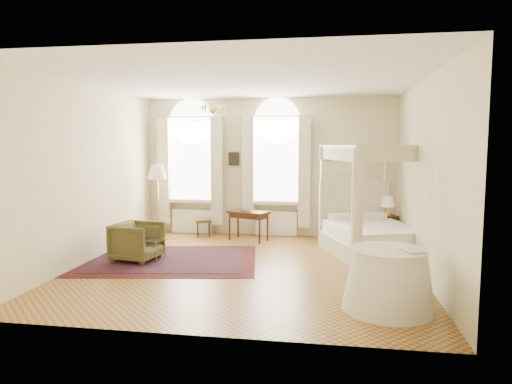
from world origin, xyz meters
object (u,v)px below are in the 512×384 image
at_px(nightstand, 385,229).
at_px(armchair, 137,242).
at_px(canopy_bed, 373,230).
at_px(floor_lamp, 157,176).
at_px(side_table, 388,280).
at_px(writing_desk, 248,215).
at_px(coffee_table, 149,242).
at_px(stool, 203,222).

distance_m(nightstand, armchair, 5.35).
relative_size(canopy_bed, floor_lamp, 1.41).
bearing_deg(canopy_bed, side_table, -91.34).
distance_m(canopy_bed, nightstand, 1.19).
relative_size(nightstand, side_table, 0.52).
xyz_separation_m(writing_desk, armchair, (-1.76, -2.13, -0.22)).
height_order(nightstand, armchair, armchair).
xyz_separation_m(armchair, side_table, (4.37, -1.89, 0.04)).
distance_m(coffee_table, side_table, 4.65).
xyz_separation_m(armchair, coffee_table, (0.19, 0.14, -0.02)).
relative_size(stool, side_table, 0.38).
distance_m(nightstand, floor_lamp, 5.30).
xyz_separation_m(writing_desk, floor_lamp, (-2.10, -0.17, 0.89)).
bearing_deg(nightstand, writing_desk, -176.43).
height_order(writing_desk, floor_lamp, floor_lamp).
height_order(canopy_bed, writing_desk, canopy_bed).
bearing_deg(floor_lamp, canopy_bed, -8.97).
height_order(floor_lamp, side_table, floor_lamp).
bearing_deg(side_table, writing_desk, 122.93).
distance_m(armchair, coffee_table, 0.23).
distance_m(armchair, side_table, 4.76).
distance_m(writing_desk, floor_lamp, 2.29).
bearing_deg(stool, armchair, -104.21).
bearing_deg(stool, canopy_bed, -17.60).
bearing_deg(canopy_bed, stool, 162.40).
bearing_deg(writing_desk, armchair, -129.52).
xyz_separation_m(nightstand, stool, (-4.21, 0.10, 0.04)).
height_order(writing_desk, coffee_table, writing_desk).
distance_m(floor_lamp, side_table, 6.18).
bearing_deg(stool, nightstand, -1.31).
height_order(coffee_table, floor_lamp, floor_lamp).
relative_size(coffee_table, floor_lamp, 0.36).
relative_size(writing_desk, side_table, 0.84).
bearing_deg(side_table, armchair, 156.54).
bearing_deg(side_table, nightstand, 83.84).
relative_size(stool, armchair, 0.57).
bearing_deg(coffee_table, armchair, -143.79).
bearing_deg(coffee_table, stool, 79.41).
relative_size(floor_lamp, side_table, 1.43).
bearing_deg(side_table, coffee_table, 154.09).
xyz_separation_m(canopy_bed, floor_lamp, (-4.78, 0.75, 0.98)).
bearing_deg(armchair, floor_lamp, 18.88).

